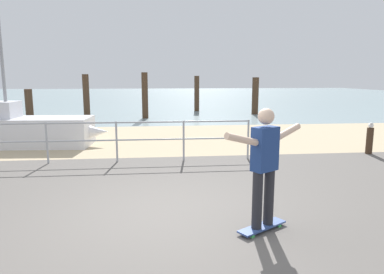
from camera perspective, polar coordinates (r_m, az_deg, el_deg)
The scene contains 14 objects.
ground_plane at distance 4.68m, azimuth -5.10°, elevation -17.49°, with size 24.00×10.00×0.04m, color #605B56.
beach_strip at distance 12.35m, azimuth -5.69°, elevation -0.25°, with size 24.00×6.00×0.04m, color tan.
sea_surface at distance 40.22m, azimuth -5.92°, elevation 6.68°, with size 72.00×50.00×0.04m, color #849EA3.
railing_fence at distance 9.07m, azimuth -17.52°, elevation 0.16°, with size 8.48×0.05×1.05m.
sailboat at distance 12.00m, azimuth -25.78°, elevation 1.06°, with size 5.01×1.66×5.31m.
skateboard at distance 5.15m, azimuth 11.36°, elevation -14.16°, with size 0.79×0.59×0.08m.
skateboarder at distance 4.85m, azimuth 11.73°, elevation -3.83°, with size 1.28×0.83×1.65m.
bollard_short at distance 10.91m, azimuth 26.95°, elevation -0.61°, with size 0.18×0.18×0.75m, color #422D1E.
seagull at distance 10.83m, azimuth 27.14°, elevation 1.73°, with size 0.29×0.45×0.18m.
groyne_post_0 at distance 20.73m, azimuth -25.03°, elevation 5.02°, with size 0.40×0.40×1.50m, color #422D1E.
groyne_post_1 at distance 19.43m, azimuth -16.86°, elevation 6.41°, with size 0.33×0.33×2.28m, color #422D1E.
groyne_post_2 at distance 18.26m, azimuth -7.69°, elevation 6.69°, with size 0.32×0.32×2.37m, color #422D1E.
groyne_post_3 at distance 21.94m, azimuth 0.78°, elevation 7.06°, with size 0.31×0.31×2.20m, color #422D1E.
groyne_post_4 at distance 20.40m, azimuth 10.27°, elevation 6.58°, with size 0.37×0.37×2.12m, color #422D1E.
Camera 1 is at (-0.03, -5.16, 2.14)m, focal length 32.72 mm.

